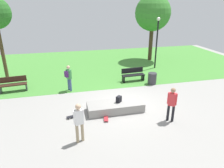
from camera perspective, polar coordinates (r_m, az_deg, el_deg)
name	(u,v)px	position (r m, az deg, el deg)	size (l,w,h in m)	color
ground_plane	(125,105)	(11.14, 3.72, -5.90)	(28.00, 28.00, 0.00)	gray
grass_lawn	(99,64)	(18.56, -3.63, 5.57)	(26.60, 11.67, 0.01)	#478C38
concrete_ledge	(115,107)	(10.48, 0.93, -6.40)	(2.83, 1.08, 0.44)	gray
backpack_on_ledge	(119,99)	(10.42, 1.91, -4.25)	(0.28, 0.20, 0.32)	black
skater_performing_trick	(79,120)	(8.05, -9.19, -9.92)	(0.41, 0.29, 1.67)	tan
skater_watching	(172,102)	(9.68, 16.35, -4.87)	(0.38, 0.35, 1.67)	black
skateboard_by_ledge	(106,117)	(9.93, -1.71, -9.15)	(0.33, 0.82, 0.08)	#A5262D
skateboard_spare	(75,116)	(10.17, -10.32, -8.73)	(0.82, 0.39, 0.08)	black
park_bench_far_left	(13,84)	(14.07, -25.85, 0.05)	(1.64, 0.63, 0.91)	#331E14
park_bench_far_right	(133,74)	(14.43, 5.86, 2.71)	(1.63, 0.57, 0.91)	black
tree_broad_elm	(153,13)	(19.71, 11.31, 18.77)	(3.19, 3.19, 5.90)	#42301E
lamp_post	(157,38)	(17.28, 12.45, 12.42)	(0.28, 0.28, 4.12)	black
trash_bin	(152,78)	(14.11, 11.14, 1.52)	(0.57, 0.57, 0.77)	#333338
pedestrian_with_backpack	(69,76)	(12.81, -12.02, 2.21)	(0.44, 0.43, 1.64)	#3F5184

